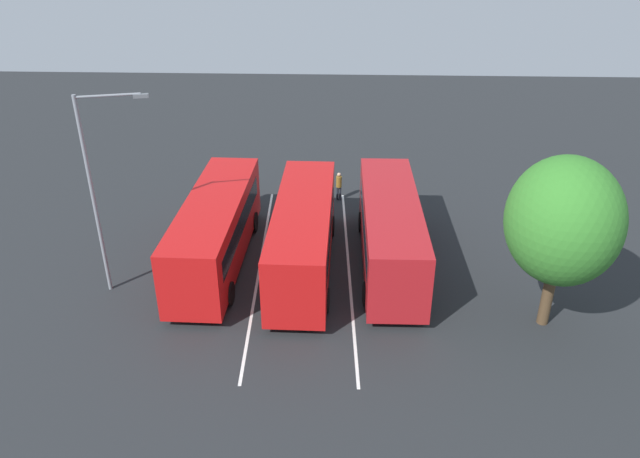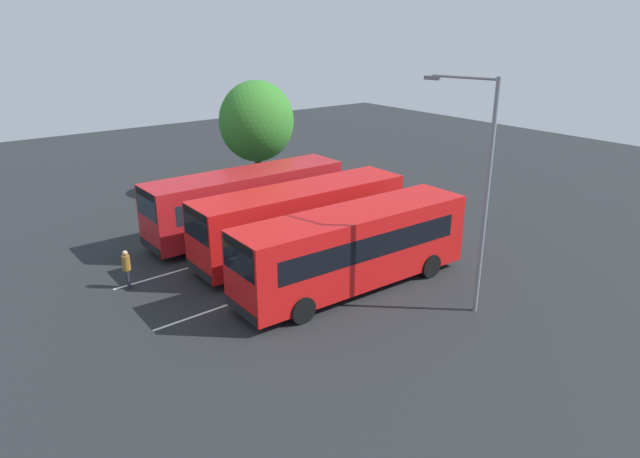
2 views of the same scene
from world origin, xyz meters
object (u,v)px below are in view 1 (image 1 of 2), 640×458
Objects in this scene: street_lamp at (98,185)px; bus_center_left at (303,233)px; bus_center_right at (216,228)px; pedestrian at (339,184)px; bus_far_left at (390,229)px; depot_tree at (563,221)px.

bus_center_left is at bearing -0.70° from street_lamp.
bus_center_left and bus_center_right have the same top height.
bus_far_left is at bearing 34.05° from pedestrian.
street_lamp is at bearing -29.83° from pedestrian.
street_lamp reaches higher than bus_far_left.
bus_center_left is (-0.53, 3.91, 0.00)m from bus_far_left.
bus_center_right is (-0.21, 7.91, 0.00)m from bus_far_left.
bus_far_left is at bearing -81.54° from bus_center_left.
street_lamp is at bearing 84.28° from depot_tree.
street_lamp reaches higher than bus_center_right.
depot_tree reaches higher than bus_center_right.
depot_tree is (-1.79, -17.83, -0.37)m from street_lamp.
bus_far_left is 1.00× the size of bus_center_right.
pedestrian is 0.23× the size of depot_tree.
street_lamp reaches higher than bus_center_left.
depot_tree is (-4.32, -5.87, 2.73)m from bus_far_left.
bus_center_left is 1.48× the size of depot_tree.
bus_far_left is at bearing 53.60° from depot_tree.
street_lamp is at bearing 121.06° from bus_center_right.
bus_far_left is 3.95m from bus_center_left.
bus_center_right is 14.64m from depot_tree.
bus_center_right is at bearing 73.36° from depot_tree.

